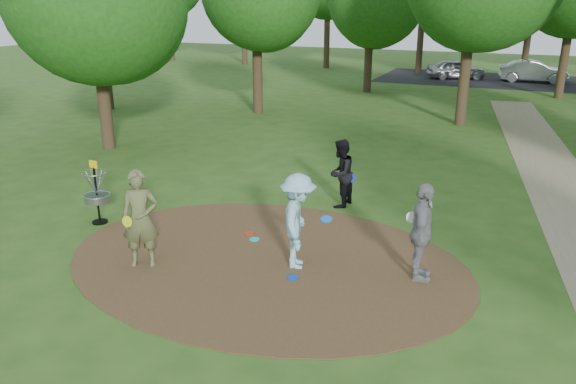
% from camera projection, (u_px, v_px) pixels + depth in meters
% --- Properties ---
extents(ground, '(100.00, 100.00, 0.00)m').
position_uv_depth(ground, '(265.00, 260.00, 11.45)').
color(ground, '#2D5119').
rests_on(ground, ground).
extents(dirt_clearing, '(8.40, 8.40, 0.02)m').
position_uv_depth(dirt_clearing, '(265.00, 260.00, 11.45)').
color(dirt_clearing, '#47301C').
rests_on(dirt_clearing, ground).
extents(parking_lot, '(14.00, 8.00, 0.01)m').
position_uv_depth(parking_lot, '(489.00, 80.00, 36.77)').
color(parking_lot, black).
rests_on(parking_lot, ground).
extents(player_observer_with_disc, '(0.86, 0.76, 1.98)m').
position_uv_depth(player_observer_with_disc, '(140.00, 219.00, 10.95)').
color(player_observer_with_disc, '#5A6037').
rests_on(player_observer_with_disc, ground).
extents(player_throwing_with_disc, '(1.26, 1.40, 1.92)m').
position_uv_depth(player_throwing_with_disc, '(298.00, 221.00, 10.91)').
color(player_throwing_with_disc, '#96D0E1').
rests_on(player_throwing_with_disc, ground).
extents(player_walking_with_disc, '(0.77, 0.91, 1.75)m').
position_uv_depth(player_walking_with_disc, '(340.00, 173.00, 14.19)').
color(player_walking_with_disc, black).
rests_on(player_walking_with_disc, ground).
extents(player_waiting_with_disc, '(0.64, 1.18, 1.91)m').
position_uv_depth(player_waiting_with_disc, '(422.00, 233.00, 10.40)').
color(player_waiting_with_disc, gray).
rests_on(player_waiting_with_disc, ground).
extents(disc_ground_cyan, '(0.22, 0.22, 0.02)m').
position_uv_depth(disc_ground_cyan, '(254.00, 239.00, 12.39)').
color(disc_ground_cyan, '#1AC7D3').
rests_on(disc_ground_cyan, dirt_clearing).
extents(disc_ground_blue, '(0.22, 0.22, 0.02)m').
position_uv_depth(disc_ground_blue, '(293.00, 277.00, 10.69)').
color(disc_ground_blue, '#0B3CC7').
rests_on(disc_ground_blue, dirt_clearing).
extents(disc_ground_red, '(0.22, 0.22, 0.02)m').
position_uv_depth(disc_ground_red, '(249.00, 233.00, 12.71)').
color(disc_ground_red, red).
rests_on(disc_ground_red, dirt_clearing).
extents(car_left, '(4.00, 2.78, 1.26)m').
position_uv_depth(car_left, '(456.00, 69.00, 36.98)').
color(car_left, '#9B9CA2').
rests_on(car_left, ground).
extents(car_right, '(4.23, 1.81, 1.36)m').
position_uv_depth(car_right, '(533.00, 71.00, 35.52)').
color(car_right, '#94989B').
rests_on(car_right, ground).
extents(disc_golf_basket, '(0.63, 0.63, 1.54)m').
position_uv_depth(disc_golf_basket, '(96.00, 188.00, 13.10)').
color(disc_golf_basket, black).
rests_on(disc_golf_basket, ground).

